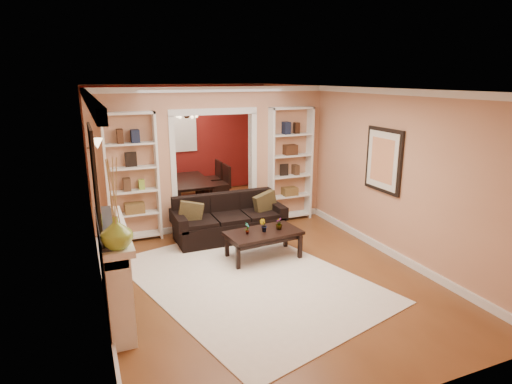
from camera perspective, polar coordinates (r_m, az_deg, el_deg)
name	(u,v)px	position (r m, az deg, el deg)	size (l,w,h in m)	color
floor	(236,247)	(7.52, -2.66, -7.33)	(8.00, 8.00, 0.00)	brown
ceiling	(234,88)	(6.96, -2.93, 13.70)	(8.00, 8.00, 0.00)	white
wall_back	(181,140)	(10.91, -10.02, 6.88)	(8.00, 8.00, 0.00)	tan
wall_front	(400,267)	(3.78, 18.64, -9.42)	(8.00, 8.00, 0.00)	tan
wall_left	(91,184)	(6.72, -21.14, 1.00)	(8.00, 8.00, 0.00)	tan
wall_right	(349,161)	(8.14, 12.30, 4.01)	(8.00, 8.00, 0.00)	tan
partition_wall	(214,159)	(8.24, -5.64, 4.41)	(4.50, 0.15, 2.70)	tan
red_back_panel	(181,141)	(10.88, -9.98, 6.70)	(4.44, 0.04, 2.64)	maroon
dining_window	(181,132)	(10.82, -9.99, 7.88)	(0.78, 0.03, 0.98)	#8CA5CC
area_rug	(248,279)	(6.38, -1.05, -11.58)	(2.69, 3.77, 0.01)	white
sofa	(229,218)	(7.79, -3.63, -3.45)	(2.01, 0.87, 0.79)	black
pillow_left	(190,212)	(7.53, -8.75, -2.72)	(0.41, 0.12, 0.41)	brown
pillow_right	(265,203)	(7.96, 1.25, -1.42)	(0.44, 0.13, 0.44)	brown
coffee_table	(263,245)	(7.01, 0.98, -7.03)	(1.19, 0.65, 0.45)	black
plant_left	(247,228)	(6.80, -1.17, -4.86)	(0.10, 0.07, 0.19)	#336626
plant_center	(263,225)	(6.90, 0.99, -4.49)	(0.11, 0.09, 0.21)	#336626
plant_right	(279,224)	(7.01, 3.08, -4.23)	(0.11, 0.11, 0.20)	#336626
bookshelf_left	(132,178)	(7.81, -16.17, 1.78)	(0.90, 0.30, 2.30)	white
bookshelf_right	(290,165)	(8.69, 4.55, 3.66)	(0.90, 0.30, 2.30)	white
fireplace	(116,272)	(5.55, -18.12, -10.08)	(0.32, 1.70, 1.16)	white
vase	(117,233)	(4.62, -18.10, -5.17)	(0.32, 0.32, 0.34)	#82A635
mirror	(94,175)	(5.16, -20.76, 2.14)	(0.03, 0.95, 1.10)	silver
wall_sconce	(93,146)	(7.17, -20.87, 5.79)	(0.18, 0.18, 0.22)	#FFE0A5
framed_art	(383,160)	(7.30, 16.59, 4.07)	(0.04, 0.85, 1.05)	black
dining_table	(190,192)	(10.00, -8.81, 0.01)	(0.93, 1.67, 0.59)	black
dining_chair_nw	(168,193)	(9.58, -11.59, -0.15)	(0.39, 0.39, 0.80)	black
dining_chair_ne	(216,185)	(9.82, -5.31, 0.93)	(0.47, 0.47, 0.95)	black
dining_chair_sw	(163,185)	(10.14, -12.27, 0.88)	(0.43, 0.43, 0.87)	black
dining_chair_se	(209,180)	(10.37, -6.31, 1.67)	(0.47, 0.47, 0.95)	black
chandelier	(193,117)	(9.58, -8.44, 9.86)	(0.50, 0.50, 0.30)	#3D271B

